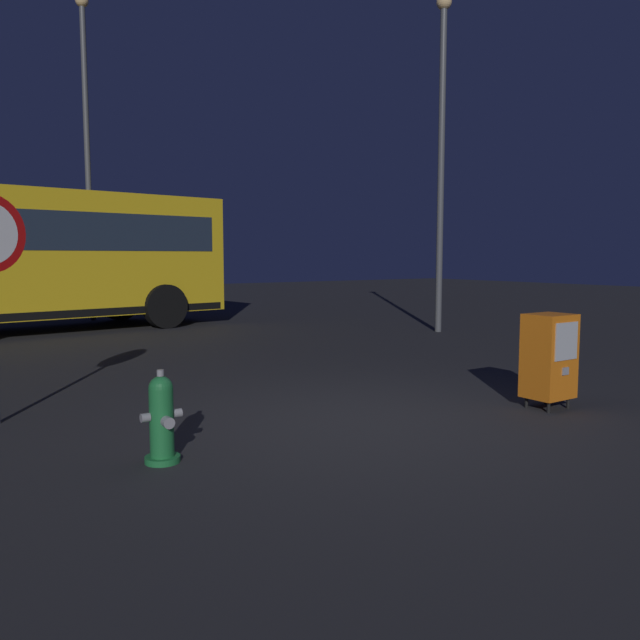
# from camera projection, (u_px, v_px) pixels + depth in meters

# --- Properties ---
(ground_plane) EXTENTS (60.00, 60.00, 0.00)m
(ground_plane) POSITION_uv_depth(u_px,v_px,m) (363.00, 422.00, 6.28)
(ground_plane) COLOR #262628
(fire_hydrant) EXTENTS (0.33, 0.32, 0.75)m
(fire_hydrant) POSITION_uv_depth(u_px,v_px,m) (162.00, 419.00, 5.03)
(fire_hydrant) COLOR #1E7238
(fire_hydrant) RESTS_ON ground_plane
(newspaper_box_primary) EXTENTS (0.48, 0.42, 1.02)m
(newspaper_box_primary) POSITION_uv_depth(u_px,v_px,m) (549.00, 356.00, 6.82)
(newspaper_box_primary) COLOR black
(newspaper_box_primary) RESTS_ON ground_plane
(street_light_near_left) EXTENTS (0.32, 0.32, 8.02)m
(street_light_near_left) POSITION_uv_depth(u_px,v_px,m) (87.00, 138.00, 15.89)
(street_light_near_left) COLOR #4C4F54
(street_light_near_left) RESTS_ON ground_plane
(street_light_far_left) EXTENTS (0.32, 0.32, 7.04)m
(street_light_far_left) POSITION_uv_depth(u_px,v_px,m) (442.00, 140.00, 13.46)
(street_light_far_left) COLOR #4C4F54
(street_light_far_left) RESTS_ON ground_plane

